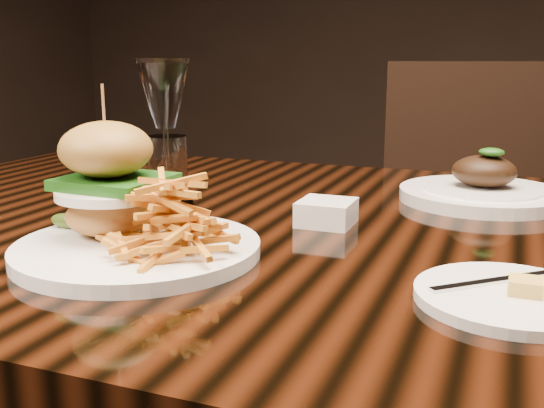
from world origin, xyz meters
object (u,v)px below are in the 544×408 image
(burger_plate, at_px, (135,211))
(far_dish, at_px, (483,191))
(chair_far, at_px, (472,226))
(wine_glass, at_px, (164,98))
(dining_table, at_px, (360,284))

(burger_plate, height_order, far_dish, burger_plate)
(burger_plate, height_order, chair_far, chair_far)
(burger_plate, xyz_separation_m, chair_far, (0.29, 1.09, -0.26))
(wine_glass, bearing_deg, burger_plate, -67.76)
(burger_plate, bearing_deg, chair_far, 90.36)
(wine_glass, height_order, far_dish, wine_glass)
(dining_table, xyz_separation_m, wine_glass, (-0.29, 0.02, 0.23))
(burger_plate, distance_m, chair_far, 1.16)
(burger_plate, relative_size, chair_far, 0.28)
(far_dish, relative_size, chair_far, 0.26)
(burger_plate, bearing_deg, far_dish, 66.27)
(dining_table, height_order, wine_glass, wine_glass)
(wine_glass, bearing_deg, far_dish, 24.13)
(burger_plate, bearing_deg, dining_table, 60.25)
(far_dish, bearing_deg, chair_far, 94.04)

